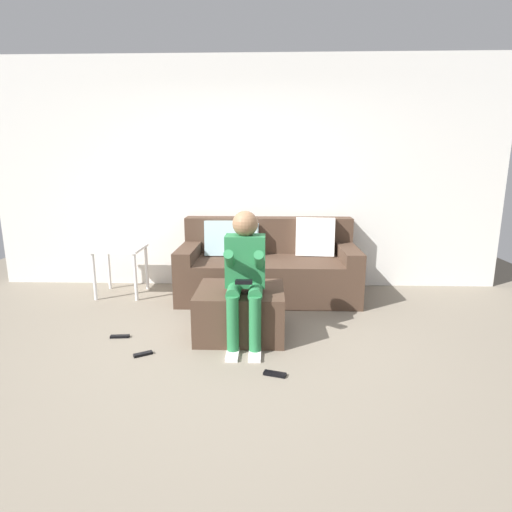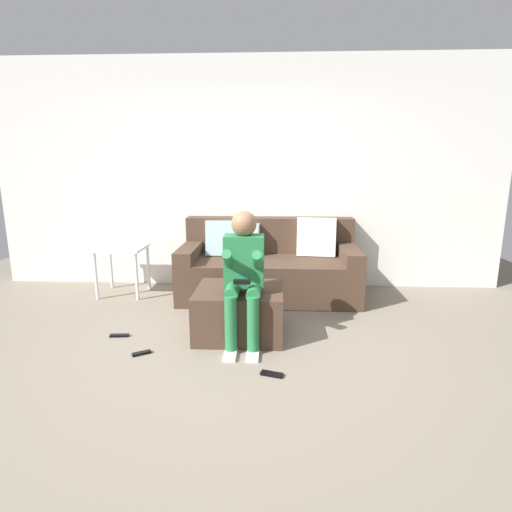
{
  "view_description": "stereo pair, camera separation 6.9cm",
  "coord_description": "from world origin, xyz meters",
  "px_view_note": "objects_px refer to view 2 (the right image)",
  "views": [
    {
      "loc": [
        0.29,
        -2.9,
        1.53
      ],
      "look_at": [
        0.16,
        1.18,
        0.61
      ],
      "focal_mm": 29.01,
      "sensor_mm": 36.0,
      "label": 1
    },
    {
      "loc": [
        0.36,
        -2.9,
        1.53
      ],
      "look_at": [
        0.16,
        1.18,
        0.61
      ],
      "focal_mm": 29.01,
      "sensor_mm": 36.0,
      "label": 2
    }
  ],
  "objects_px": {
    "person_seated": "(243,269)",
    "remote_by_storage_bin": "(142,353)",
    "remote_near_ottoman": "(272,374)",
    "remote_under_side_table": "(119,335)",
    "couch_sectional": "(269,267)",
    "side_table": "(122,254)",
    "ottoman": "(240,312)"
  },
  "relations": [
    {
      "from": "remote_under_side_table",
      "to": "remote_by_storage_bin",
      "type": "bearing_deg",
      "value": -52.98
    },
    {
      "from": "couch_sectional",
      "to": "remote_by_storage_bin",
      "type": "relative_size",
      "value": 13.34
    },
    {
      "from": "person_seated",
      "to": "remote_by_storage_bin",
      "type": "xyz_separation_m",
      "value": [
        -0.82,
        -0.29,
        -0.65
      ]
    },
    {
      "from": "person_seated",
      "to": "side_table",
      "type": "distance_m",
      "value": 2.02
    },
    {
      "from": "couch_sectional",
      "to": "person_seated",
      "type": "relative_size",
      "value": 1.77
    },
    {
      "from": "couch_sectional",
      "to": "person_seated",
      "type": "distance_m",
      "value": 1.39
    },
    {
      "from": "ottoman",
      "to": "side_table",
      "type": "relative_size",
      "value": 1.35
    },
    {
      "from": "remote_by_storage_bin",
      "to": "person_seated",
      "type": "bearing_deg",
      "value": -11.95
    },
    {
      "from": "side_table",
      "to": "remote_by_storage_bin",
      "type": "xyz_separation_m",
      "value": [
        0.72,
        -1.59,
        -0.47
      ]
    },
    {
      "from": "couch_sectional",
      "to": "remote_by_storage_bin",
      "type": "distance_m",
      "value": 1.95
    },
    {
      "from": "remote_under_side_table",
      "to": "person_seated",
      "type": "bearing_deg",
      "value": -7.92
    },
    {
      "from": "person_seated",
      "to": "remote_by_storage_bin",
      "type": "height_order",
      "value": "person_seated"
    },
    {
      "from": "couch_sectional",
      "to": "ottoman",
      "type": "height_order",
      "value": "couch_sectional"
    },
    {
      "from": "couch_sectional",
      "to": "ottoman",
      "type": "xyz_separation_m",
      "value": [
        -0.24,
        -1.17,
        -0.13
      ]
    },
    {
      "from": "side_table",
      "to": "remote_near_ottoman",
      "type": "relative_size",
      "value": 3.43
    },
    {
      "from": "ottoman",
      "to": "remote_near_ottoman",
      "type": "height_order",
      "value": "ottoman"
    },
    {
      "from": "person_seated",
      "to": "remote_near_ottoman",
      "type": "relative_size",
      "value": 6.82
    },
    {
      "from": "couch_sectional",
      "to": "remote_by_storage_bin",
      "type": "bearing_deg",
      "value": -121.67
    },
    {
      "from": "remote_by_storage_bin",
      "to": "remote_under_side_table",
      "type": "bearing_deg",
      "value": 100.87
    },
    {
      "from": "person_seated",
      "to": "remote_near_ottoman",
      "type": "xyz_separation_m",
      "value": [
        0.25,
        -0.59,
        -0.65
      ]
    },
    {
      "from": "remote_near_ottoman",
      "to": "remote_by_storage_bin",
      "type": "bearing_deg",
      "value": -178.34
    },
    {
      "from": "remote_by_storage_bin",
      "to": "remote_near_ottoman",
      "type": "bearing_deg",
      "value": -46.92
    },
    {
      "from": "side_table",
      "to": "remote_by_storage_bin",
      "type": "distance_m",
      "value": 1.81
    },
    {
      "from": "person_seated",
      "to": "remote_by_storage_bin",
      "type": "bearing_deg",
      "value": -160.19
    },
    {
      "from": "remote_near_ottoman",
      "to": "couch_sectional",
      "type": "bearing_deg",
      "value": 108.72
    },
    {
      "from": "ottoman",
      "to": "remote_under_side_table",
      "type": "relative_size",
      "value": 4.66
    },
    {
      "from": "ottoman",
      "to": "remote_by_storage_bin",
      "type": "bearing_deg",
      "value": -149.04
    },
    {
      "from": "remote_by_storage_bin",
      "to": "ottoman",
      "type": "bearing_deg",
      "value": -0.79
    },
    {
      "from": "person_seated",
      "to": "couch_sectional",
      "type": "bearing_deg",
      "value": 81.99
    },
    {
      "from": "couch_sectional",
      "to": "remote_under_side_table",
      "type": "bearing_deg",
      "value": -135.63
    },
    {
      "from": "ottoman",
      "to": "side_table",
      "type": "distance_m",
      "value": 1.88
    },
    {
      "from": "couch_sectional",
      "to": "remote_under_side_table",
      "type": "distance_m",
      "value": 1.88
    }
  ]
}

